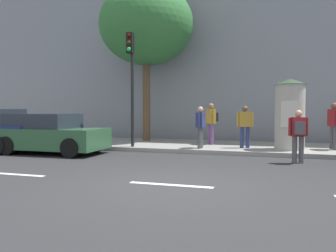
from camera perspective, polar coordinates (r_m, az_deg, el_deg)
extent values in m
plane|color=#2B2B2D|center=(7.38, 0.41, -9.54)|extent=(80.00, 80.00, 0.00)
cube|color=gray|center=(14.14, 8.75, -3.34)|extent=(36.00, 4.00, 0.15)
cube|color=silver|center=(9.35, -23.95, -7.14)|extent=(1.80, 0.16, 0.01)
cube|color=silver|center=(7.38, 0.41, -9.51)|extent=(1.80, 0.16, 0.01)
cube|color=gray|center=(19.47, 11.18, 15.13)|extent=(36.00, 5.00, 11.51)
cylinder|color=black|center=(13.33, -5.79, 4.12)|extent=(0.12, 0.12, 3.48)
cube|color=black|center=(13.38, -6.15, 13.22)|extent=(0.24, 0.24, 0.75)
sphere|color=#390605|center=(13.31, -6.39, 14.31)|extent=(0.16, 0.16, 0.16)
sphere|color=#3C2906|center=(13.26, -6.38, 13.29)|extent=(0.16, 0.16, 0.16)
sphere|color=green|center=(13.22, -6.38, 12.27)|extent=(0.16, 0.16, 0.16)
cylinder|color=#B2ADA3|center=(13.03, 19.14, 1.38)|extent=(1.01, 1.01, 2.28)
cone|color=#334C33|center=(13.06, 19.22, 6.83)|extent=(1.11, 1.11, 0.20)
cube|color=silver|center=(12.51, 19.21, 1.85)|extent=(0.61, 0.02, 0.90)
cylinder|color=brown|center=(15.86, -3.51, 3.76)|extent=(0.34, 0.34, 3.39)
ellipsoid|color=#337238|center=(16.30, -3.55, 16.08)|extent=(4.19, 4.19, 3.56)
cylinder|color=#4C4C51|center=(10.91, 20.80, -3.63)|extent=(0.14, 0.14, 0.78)
cylinder|color=#4C4C51|center=(10.87, 19.82, -3.64)|extent=(0.14, 0.14, 0.78)
cube|color=maroon|center=(10.84, 20.37, -0.12)|extent=(0.42, 0.31, 0.55)
cylinder|color=maroon|center=(10.89, 21.58, -0.13)|extent=(0.09, 0.09, 0.53)
cylinder|color=maroon|center=(10.78, 19.16, -0.12)|extent=(0.09, 0.09, 0.53)
sphere|color=tan|center=(10.82, 20.41, 1.90)|extent=(0.21, 0.21, 0.21)
cube|color=#4C4C51|center=(10.66, 20.59, -0.32)|extent=(0.30, 0.21, 0.36)
cylinder|color=#4C4C51|center=(13.66, 25.03, -1.72)|extent=(0.14, 0.14, 0.83)
cylinder|color=#4C4C51|center=(13.45, 25.52, -1.80)|extent=(0.14, 0.14, 0.83)
cube|color=maroon|center=(13.52, 25.33, 1.23)|extent=(0.40, 0.54, 0.59)
cylinder|color=maroon|center=(13.78, 24.76, 1.27)|extent=(0.09, 0.09, 0.56)
sphere|color=brown|center=(13.52, 25.37, 2.95)|extent=(0.22, 0.22, 0.22)
cylinder|color=navy|center=(13.15, 11.88, -1.80)|extent=(0.14, 0.14, 0.78)
cylinder|color=navy|center=(13.19, 12.79, -1.80)|extent=(0.14, 0.14, 0.78)
cube|color=#B78C33|center=(13.13, 12.37, 1.09)|extent=(0.47, 0.34, 0.55)
cylinder|color=#B78C33|center=(13.09, 11.26, 1.09)|extent=(0.09, 0.09, 0.52)
cylinder|color=#B78C33|center=(13.18, 13.47, 1.08)|extent=(0.09, 0.09, 0.52)
sphere|color=brown|center=(13.13, 12.38, 2.74)|extent=(0.21, 0.21, 0.21)
cylinder|color=#4C4C51|center=(12.69, 5.14, -1.95)|extent=(0.14, 0.14, 0.76)
cylinder|color=#4C4C51|center=(12.93, 5.40, -1.86)|extent=(0.14, 0.14, 0.76)
cube|color=navy|center=(12.77, 5.28, 1.01)|extent=(0.25, 0.50, 0.54)
cylinder|color=navy|center=(12.49, 4.97, 0.97)|extent=(0.09, 0.09, 0.51)
cylinder|color=navy|center=(13.05, 5.58, 1.05)|extent=(0.09, 0.09, 0.51)
sphere|color=tan|center=(12.76, 5.29, 2.68)|extent=(0.21, 0.21, 0.21)
cylinder|color=#724C84|center=(14.15, 7.15, -1.32)|extent=(0.14, 0.14, 0.84)
cylinder|color=#724C84|center=(14.34, 6.78, -1.27)|extent=(0.14, 0.14, 0.84)
cube|color=#B78C33|center=(14.21, 6.98, 1.58)|extent=(0.44, 0.48, 0.59)
cylinder|color=#B78C33|center=(13.99, 7.44, 1.56)|extent=(0.09, 0.09, 0.56)
cylinder|color=#B78C33|center=(14.44, 6.53, 1.60)|extent=(0.09, 0.09, 0.56)
sphere|color=#8C664C|center=(14.21, 6.99, 3.23)|extent=(0.23, 0.23, 0.23)
cube|color=black|center=(14.29, 7.62, 1.46)|extent=(0.30, 0.32, 0.36)
cylinder|color=black|center=(13.25, -24.57, -2.91)|extent=(0.64, 0.22, 0.64)
cylinder|color=black|center=(14.51, -20.25, -2.35)|extent=(0.64, 0.22, 0.64)
cube|color=#2D5938|center=(13.18, -18.81, -1.88)|extent=(4.08, 1.76, 0.72)
cube|color=#262D38|center=(13.27, -19.56, 0.80)|extent=(2.28, 1.59, 0.51)
cylinder|color=black|center=(14.72, -21.38, -2.30)|extent=(0.64, 0.22, 0.64)
cylinder|color=black|center=(11.71, -15.55, -3.47)|extent=(0.64, 0.22, 0.64)
cylinder|color=black|center=(13.13, -11.60, -2.76)|extent=(0.64, 0.22, 0.64)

